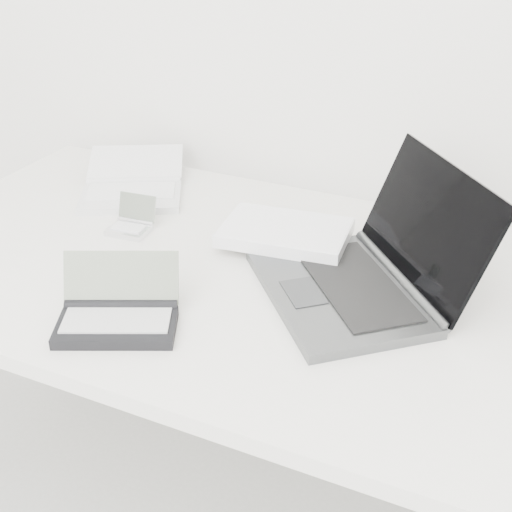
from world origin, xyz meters
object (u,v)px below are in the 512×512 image
at_px(palmtop_charcoal, 118,314).
at_px(desk, 279,299).
at_px(laptop_large, 339,259).
at_px(netbook_open_white, 132,187).

bearing_deg(palmtop_charcoal, desk, 29.00).
xyz_separation_m(laptop_large, palmtop_charcoal, (-0.28, -0.30, -0.02)).
relative_size(netbook_open_white, palmtop_charcoal, 1.51).
bearing_deg(netbook_open_white, palmtop_charcoal, -86.89).
relative_size(desk, palmtop_charcoal, 6.68).
xyz_separation_m(netbook_open_white, palmtop_charcoal, (0.28, -0.46, 0.01)).
bearing_deg(laptop_large, palmtop_charcoal, -84.12).
bearing_deg(laptop_large, desk, -103.00).
relative_size(desk, laptop_large, 2.85).
relative_size(laptop_large, netbook_open_white, 1.55).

